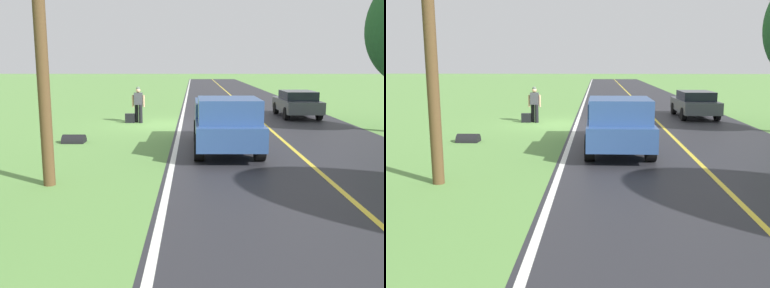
# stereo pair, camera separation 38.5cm
# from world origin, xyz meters

# --- Properties ---
(ground_plane) EXTENTS (200.00, 200.00, 0.00)m
(ground_plane) POSITION_xyz_m (0.00, 0.00, 0.00)
(ground_plane) COLOR #609347
(road_surface) EXTENTS (8.33, 120.00, 0.00)m
(road_surface) POSITION_xyz_m (-4.90, 0.00, 0.00)
(road_surface) COLOR #28282D
(road_surface) RESTS_ON ground
(lane_edge_line) EXTENTS (0.16, 117.60, 0.00)m
(lane_edge_line) POSITION_xyz_m (-0.91, 0.00, 0.01)
(lane_edge_line) COLOR silver
(lane_edge_line) RESTS_ON ground
(lane_centre_line) EXTENTS (0.14, 117.60, 0.00)m
(lane_centre_line) POSITION_xyz_m (-4.90, 0.00, 0.01)
(lane_centre_line) COLOR gold
(lane_centre_line) RESTS_ON ground
(hitchhiker_walking) EXTENTS (0.62, 0.51, 1.75)m
(hitchhiker_walking) POSITION_xyz_m (1.16, -0.62, 0.98)
(hitchhiker_walking) COLOR black
(hitchhiker_walking) RESTS_ON ground
(suitcase_carried) EXTENTS (0.47, 0.21, 0.45)m
(suitcase_carried) POSITION_xyz_m (1.58, -0.53, 0.23)
(suitcase_carried) COLOR black
(suitcase_carried) RESTS_ON ground
(pickup_truck_passing) EXTENTS (2.11, 5.41, 1.82)m
(pickup_truck_passing) POSITION_xyz_m (-2.59, 6.42, 0.97)
(pickup_truck_passing) COLOR #2D4C84
(pickup_truck_passing) RESTS_ON ground
(sedan_near_oncoming) EXTENTS (1.94, 4.41, 1.41)m
(sedan_near_oncoming) POSITION_xyz_m (-7.12, -2.96, 0.75)
(sedan_near_oncoming) COLOR #4C5156
(sedan_near_oncoming) RESTS_ON ground
(utility_pole_roadside) EXTENTS (0.28, 0.28, 7.60)m
(utility_pole_roadside) POSITION_xyz_m (1.92, 10.48, 3.80)
(utility_pole_roadside) COLOR brown
(utility_pole_roadside) RESTS_ON ground
(drainage_culvert) EXTENTS (0.80, 0.60, 0.60)m
(drainage_culvert) POSITION_xyz_m (2.86, 4.87, 0.00)
(drainage_culvert) COLOR black
(drainage_culvert) RESTS_ON ground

